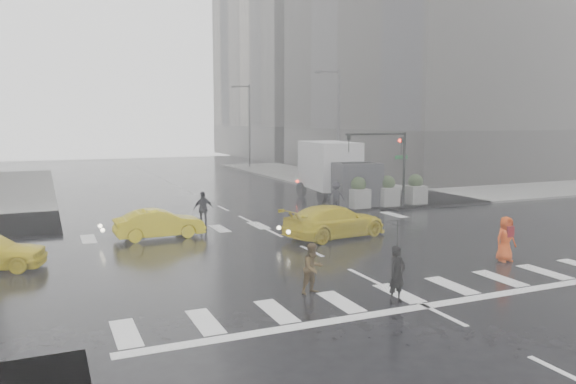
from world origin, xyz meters
name	(u,v)px	position (x,y,z in m)	size (l,w,h in m)	color
ground	(312,251)	(0.00, 0.00, 0.00)	(120.00, 120.00, 0.00)	black
sidewalk_ne	(432,183)	(19.50, 17.50, 0.07)	(35.00, 35.00, 0.15)	slate
building_ne_far	(322,45)	(29.00, 56.00, 16.27)	(26.05, 26.05, 36.00)	#A9A193
road_markings	(312,251)	(0.00, 0.00, 0.01)	(18.00, 48.00, 0.01)	silver
traffic_signal_pole	(390,154)	(9.01, 8.01, 3.22)	(4.45, 0.42, 4.50)	black
street_lamp_near	(337,123)	(10.87, 18.00, 4.95)	(2.15, 0.22, 9.00)	#59595B
street_lamp_far	(248,123)	(10.87, 38.00, 4.95)	(2.15, 0.22, 9.00)	#59595B
planter_west	(358,193)	(7.00, 8.20, 0.98)	(1.10, 1.10, 1.80)	slate
planter_mid	(387,192)	(9.00, 8.20, 0.98)	(1.10, 1.10, 1.80)	slate
planter_east	(415,190)	(11.00, 8.20, 0.98)	(1.10, 1.10, 1.80)	slate
pedestrian_black	(398,247)	(-0.53, -6.66, 1.62)	(1.14, 1.15, 2.43)	black
pedestrian_brown	(313,268)	(-2.37, -4.96, 0.77)	(0.75, 0.59, 1.55)	#4C381B
pedestrian_orange	(506,239)	(5.87, -4.32, 0.85)	(0.85, 0.58, 1.68)	#F04910
pedestrian_far_a	(203,209)	(-2.56, 6.88, 0.86)	(1.01, 0.62, 1.73)	black
pedestrian_far_b	(336,196)	(5.71, 8.53, 0.85)	(1.10, 0.61, 1.70)	black
taxi_mid	(159,224)	(-5.07, 5.00, 0.64)	(1.36, 3.89, 1.28)	yellow
taxi_rear	(335,221)	(2.12, 2.00, 0.72)	(2.02, 4.39, 1.44)	yellow
box_truck	(336,170)	(7.50, 11.81, 2.03)	(2.68, 7.14, 3.79)	silver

